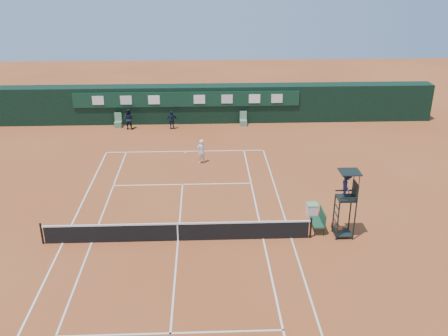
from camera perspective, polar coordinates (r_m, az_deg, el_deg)
The scene contains 14 objects.
ground at distance 24.32m, azimuth -5.28°, elevation -8.27°, with size 90.00×90.00×0.00m, color #A65027.
court_lines at distance 24.32m, azimuth -5.28°, elevation -8.26°, with size 11.05×23.85×0.01m.
tennis_net at distance 24.06m, azimuth -5.32°, elevation -7.24°, with size 12.90×0.10×1.10m.
back_wall at distance 41.04m, azimuth -4.22°, elevation 7.34°, with size 40.00×1.65×3.00m.
linesman_chair_left at distance 40.74m, azimuth -12.00°, elevation 5.02°, with size 0.55×0.50×1.15m.
linesman_chair_right at distance 40.28m, azimuth 2.22°, elevation 5.31°, with size 0.55×0.50×1.15m.
umpire_chair at distance 24.17m, azimuth 13.85°, elevation -2.49°, with size 0.96×0.95×3.42m.
player_bench at distance 25.24m, azimuth 10.87°, elevation -5.81°, with size 0.56×1.20×1.10m.
tennis_bag at distance 25.56m, azimuth 12.79°, elevation -6.78°, with size 0.32×0.73×0.27m, color black.
cooler at distance 26.73m, azimuth 10.03°, elevation -4.67°, with size 0.57×0.57×0.65m.
tennis_ball at distance 33.71m, azimuth -4.63°, elevation 1.11°, with size 0.07×0.07×0.07m, color gold.
player at distance 32.72m, azimuth -2.62°, elevation 1.93°, with size 0.59×0.39×1.63m, color white.
ball_kid_left at distance 39.99m, azimuth -10.85°, elevation 5.53°, with size 0.80×0.62×1.65m, color black.
ball_kid_right at distance 39.53m, azimuth -5.97°, elevation 5.47°, with size 0.85×0.35×1.45m, color black.
Camera 1 is at (1.35, -20.74, 12.63)m, focal length 40.00 mm.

